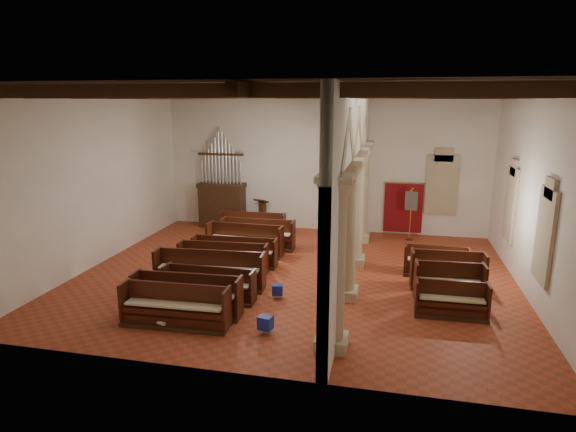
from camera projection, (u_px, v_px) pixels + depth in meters
The scene contains 33 objects.
floor at pixel (295, 275), 15.87m from camera, with size 14.00×14.00×0.00m, color #A03C22.
ceiling at pixel (295, 88), 14.47m from camera, with size 14.00×14.00×0.00m, color #322010.
wall_back at pixel (323, 162), 20.86m from camera, with size 14.00×0.02×6.00m, color white.
wall_front at pixel (234, 237), 9.47m from camera, with size 14.00×0.02×6.00m, color white.
wall_left at pixel (97, 178), 16.64m from camera, with size 0.02×12.00×6.00m, color white.
wall_right at pixel (535, 195), 13.70m from camera, with size 0.02×12.00×6.00m, color white.
ceiling_beams at pixel (295, 94), 14.51m from camera, with size 13.80×11.80×0.30m, color #3A2212, non-canonical shape.
arcade at pixel (353, 170), 14.66m from camera, with size 0.90×11.90×6.00m.
window_right_a at pixel (546, 236), 12.47m from camera, with size 0.03×1.00×2.20m, color #2D674D.
window_right_b at pixel (512, 204), 16.26m from camera, with size 0.03×1.00×2.20m, color #2D674D.
window_back at pixel (442, 185), 19.98m from camera, with size 1.00×0.03×2.20m, color #2D674D.
pipe_organ at pixel (222, 197), 21.72m from camera, with size 2.10×0.85×4.40m.
lectern at pixel (262, 216), 21.49m from camera, with size 0.67×0.71×1.41m.
dossal_curtain at pixel (403, 208), 20.48m from camera, with size 1.80×0.07×2.17m.
processional_banner at pixel (410, 222), 19.73m from camera, with size 0.49×0.63×2.20m.
hymnal_box_a at pixel (265, 323), 11.89m from camera, with size 0.34×0.28×0.34m, color navy.
hymnal_box_b at pixel (277, 290), 14.00m from camera, with size 0.30×0.25×0.30m, color #16209A.
hymnal_box_c at pixel (246, 270), 15.57m from camera, with size 0.36×0.30×0.36m, color navy.
tube_heater_a at pixel (151, 320), 12.31m from camera, with size 0.10×0.10×0.99m, color white.
tube_heater_b at pixel (187, 314), 12.61m from camera, with size 0.09×0.09×0.87m, color white.
nave_pew_0 at pixel (176, 312), 12.26m from camera, with size 2.84×0.82×1.08m.
nave_pew_1 at pixel (187, 301), 12.94m from camera, with size 3.01×0.86×1.10m.
nave_pew_2 at pixel (209, 289), 13.87m from camera, with size 2.69×0.66×0.96m.
nave_pew_3 at pixel (210, 275), 14.80m from camera, with size 3.46×0.99×1.14m.
nave_pew_4 at pixel (223, 263), 16.10m from camera, with size 3.04×0.88×1.01m.
nave_pew_5 at pixel (235, 256), 16.80m from camera, with size 3.00×0.74×0.99m.
nave_pew_6 at pixel (245, 245), 17.95m from camera, with size 2.91×0.88×1.15m.
nave_pew_7 at pixel (258, 239), 18.71m from camera, with size 2.87×0.79×1.14m.
nave_pew_8 at pixel (252, 230), 20.10m from camera, with size 2.81×0.82×1.08m.
aisle_pew_0 at pixel (451, 305), 12.80m from camera, with size 1.90×0.66×0.96m.
aisle_pew_1 at pixel (449, 288), 13.81m from camera, with size 1.98×0.85×1.11m.
aisle_pew_2 at pixel (447, 276), 14.71m from camera, with size 2.24×0.87×1.15m.
aisle_pew_3 at pixel (436, 266), 15.75m from camera, with size 2.07×0.73×0.99m.
Camera 1 is at (3.02, -14.67, 5.63)m, focal length 30.00 mm.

